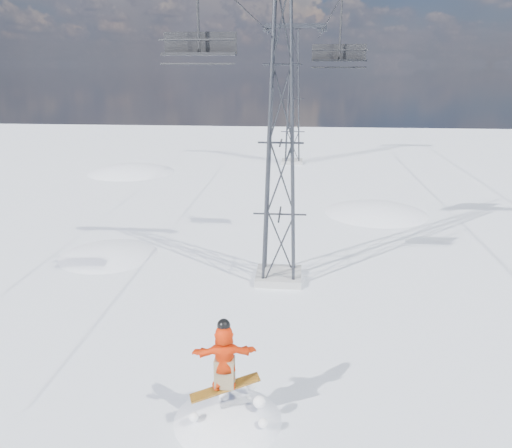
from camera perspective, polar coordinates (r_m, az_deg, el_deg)
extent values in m
plane|color=white|center=(13.38, -2.77, -20.32)|extent=(120.00, 120.00, 0.00)
sphere|color=white|center=(27.25, -14.98, -18.63)|extent=(16.00, 16.00, 16.00)
sphere|color=white|center=(33.80, 12.34, -14.38)|extent=(20.00, 20.00, 20.00)
sphere|color=white|center=(44.80, -13.04, -7.34)|extent=(22.00, 22.00, 22.00)
cube|color=#999999|center=(20.14, 2.61, -5.98)|extent=(1.80, 1.80, 0.30)
cube|color=#999999|center=(44.18, 4.15, 7.14)|extent=(1.80, 1.80, 0.30)
cube|color=#2D2F34|center=(43.53, 4.49, 21.65)|extent=(5.00, 0.35, 0.35)
cube|color=#2D2F34|center=(43.61, 1.38, 21.42)|extent=(0.80, 0.25, 0.50)
cube|color=#2D2F34|center=(43.54, 7.60, 21.29)|extent=(0.80, 0.25, 0.50)
cylinder|color=black|center=(30.18, -0.49, 22.70)|extent=(0.06, 51.00, 0.06)
cylinder|color=black|center=(30.07, 8.58, 22.53)|extent=(0.06, 51.00, 0.06)
cube|color=orange|center=(12.11, -3.56, -18.16)|extent=(1.64, 0.84, 0.37)
imported|color=#FE400B|center=(11.65, -3.64, -14.90)|extent=(1.54, 0.72, 1.59)
cube|color=#78684A|center=(11.89, -3.59, -16.65)|extent=(0.50, 0.41, 0.73)
sphere|color=black|center=(11.25, -3.71, -11.57)|extent=(0.30, 0.30, 0.30)
cylinder|color=black|center=(15.08, -6.68, 23.14)|extent=(0.08, 0.08, 2.32)
cube|color=black|center=(15.01, -6.51, 18.74)|extent=(2.11, 0.47, 0.08)
cube|color=black|center=(15.25, -6.38, 19.91)|extent=(2.11, 0.06, 0.58)
cylinder|color=black|center=(14.75, -6.69, 17.73)|extent=(2.11, 0.06, 0.06)
cylinder|color=black|center=(14.71, -6.83, 20.19)|extent=(2.11, 0.05, 0.05)
cylinder|color=black|center=(21.73, 9.64, 21.18)|extent=(0.09, 0.09, 2.44)
cube|color=black|center=(21.69, 9.47, 17.97)|extent=(2.21, 0.50, 0.09)
cube|color=black|center=(21.93, 9.47, 18.83)|extent=(2.21, 0.07, 0.61)
cylinder|color=black|center=(21.41, 9.49, 17.23)|extent=(2.21, 0.07, 0.07)
cylinder|color=black|center=(21.36, 9.59, 19.01)|extent=(2.21, 0.06, 0.06)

